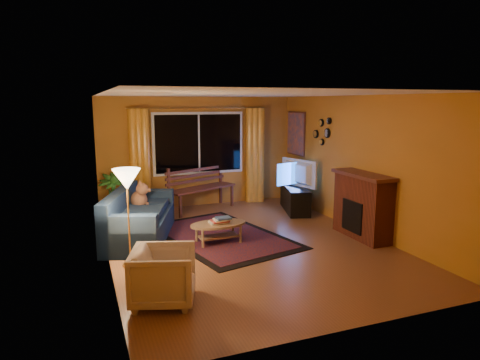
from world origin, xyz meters
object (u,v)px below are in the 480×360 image
object	(u,v)px
floor_lamp	(129,218)
tv_console	(295,199)
armchair	(164,273)
bench	(202,199)
sofa	(140,215)
coffee_table	(218,233)

from	to	relation	value
floor_lamp	tv_console	distance (m)	4.33
floor_lamp	armchair	bearing A→B (deg)	-79.93
bench	tv_console	size ratio (longest dim) A/B	1.26
sofa	armchair	distance (m)	2.59
floor_lamp	tv_console	world-z (taller)	floor_lamp
floor_lamp	tv_console	xyz separation A→B (m)	(3.79, 2.03, -0.45)
sofa	tv_console	size ratio (longest dim) A/B	1.61
sofa	floor_lamp	bearing A→B (deg)	-85.47
armchair	coffee_table	size ratio (longest dim) A/B	0.77
sofa	armchair	size ratio (longest dim) A/B	2.84
bench	armchair	distance (m)	4.50
coffee_table	sofa	bearing A→B (deg)	149.47
sofa	coffee_table	size ratio (longest dim) A/B	2.18
sofa	coffee_table	distance (m)	1.42
tv_console	armchair	bearing A→B (deg)	-119.51
bench	floor_lamp	distance (m)	3.44
bench	tv_console	distance (m)	2.07
sofa	armchair	xyz separation A→B (m)	(-0.08, -2.58, -0.06)
armchair	coffee_table	xyz separation A→B (m)	(1.29, 1.87, -0.20)
bench	tv_console	bearing A→B (deg)	-47.16
sofa	armchair	bearing A→B (deg)	-72.59
sofa	floor_lamp	world-z (taller)	floor_lamp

